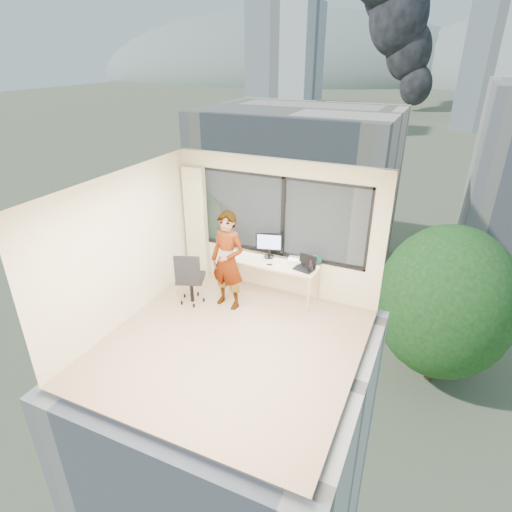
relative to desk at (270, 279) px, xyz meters
The scene contains 24 objects.
floor 1.70m from the desk, 90.00° to the right, with size 4.00×4.00×0.01m, color tan.
ceiling 2.78m from the desk, 90.00° to the right, with size 4.00×4.00×0.01m, color white.
wall_front 3.78m from the desk, 90.00° to the right, with size 4.00×0.01×2.60m, color beige.
wall_left 2.76m from the desk, 140.31° to the right, with size 0.01×4.00×2.60m, color beige.
wall_right 2.76m from the desk, 39.69° to the right, with size 0.01×4.00×2.60m, color beige.
window_wall 1.20m from the desk, 81.63° to the left, with size 3.30×0.16×1.55m, color black, non-canonical shape.
curtain 1.90m from the desk, behind, with size 0.45×0.14×2.30m, color beige.
desk is the anchor object (origin of this frame).
chair 1.50m from the desk, 148.16° to the right, with size 0.55×0.55×1.07m, color black, non-canonical shape.
person 1.00m from the desk, 133.43° to the right, with size 0.67×0.44×1.83m, color #2D2D33.
monitor 0.65m from the desk, 123.19° to the left, with size 0.50×0.11×0.50m, color black, non-canonical shape.
game_console 0.62m from the desk, 21.45° to the left, with size 0.28×0.23×0.07m, color white.
laptop 0.83m from the desk, ahead, with size 0.35×0.37×0.23m, color black, non-canonical shape.
cellphone 0.41m from the desk, 74.43° to the right, with size 0.10×0.05×0.01m, color black.
pen_cup 0.91m from the desk, ahead, with size 0.09×0.09×0.11m, color black.
handbag 0.96m from the desk, 17.23° to the left, with size 0.23×0.12×0.18m, color #0B4739.
exterior_ground 119.21m from the desk, 90.00° to the left, with size 400.00×400.00×0.04m, color #515B3D.
near_bldg_a 30.64m from the desk, 107.62° to the left, with size 16.00×12.00×14.00m, color beige.
far_tower_a 99.69m from the desk, 110.55° to the left, with size 14.00×14.00×28.00m, color silver.
far_tower_b 118.61m from the desk, 86.13° to the left, with size 13.00×13.00×30.00m, color silver.
far_tower_d 160.05m from the desk, 112.02° to the left, with size 16.00×14.00×22.00m, color silver.
hill_a 340.51m from the desk, 110.65° to the left, with size 288.00×216.00×90.00m, color slate.
tree_a 27.88m from the desk, 128.19° to the left, with size 7.00×7.00×8.00m, color #174618, non-canonical shape.
tree_b 19.51m from the desk, 76.24° to the left, with size 7.60×7.60×9.00m, color #174618, non-canonical shape.
Camera 1 is at (2.66, -4.90, 4.30)m, focal length 29.80 mm.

